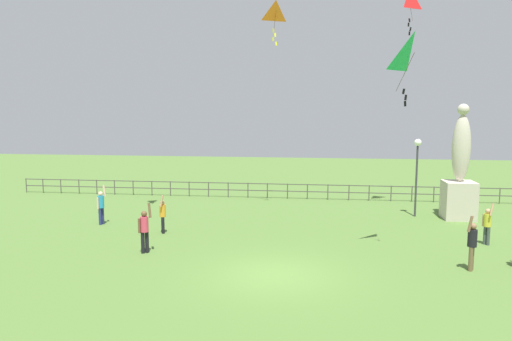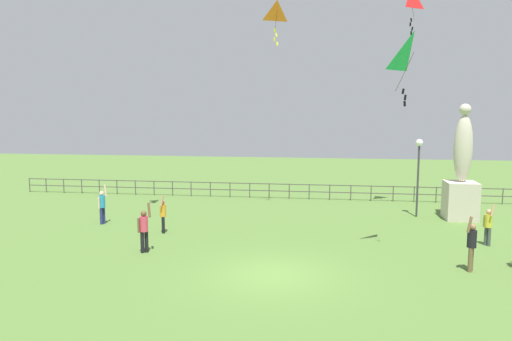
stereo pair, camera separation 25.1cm
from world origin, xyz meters
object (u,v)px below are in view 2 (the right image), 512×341
(statue_monument, at_px, (461,181))
(person_0, at_px, (163,214))
(person_4, at_px, (488,224))
(person_1, at_px, (102,205))
(kite_0, at_px, (414,54))
(person_2, at_px, (144,228))
(lamppost, at_px, (419,160))
(kite_2, at_px, (277,12))
(person_3, at_px, (472,243))

(statue_monument, xyz_separation_m, person_0, (-13.92, -4.78, -1.08))
(person_0, relative_size, person_4, 1.00)
(person_1, xyz_separation_m, kite_0, (13.63, -3.63, 6.50))
(person_2, bearing_deg, statue_monument, 29.65)
(lamppost, distance_m, person_4, 5.82)
(lamppost, relative_size, person_1, 2.12)
(person_1, distance_m, person_4, 17.26)
(person_4, bearing_deg, kite_2, 150.72)
(person_2, distance_m, kite_2, 13.18)
(lamppost, xyz_separation_m, person_1, (-15.34, -3.81, -2.01))
(statue_monument, height_order, kite_2, kite_2)
(person_0, height_order, person_2, person_2)
(person_3, relative_size, kite_2, 0.87)
(lamppost, height_order, kite_2, kite_2)
(lamppost, xyz_separation_m, person_2, (-11.59, -8.02, -1.98))
(person_0, height_order, person_3, person_3)
(person_0, relative_size, person_3, 0.90)
(lamppost, bearing_deg, person_4, -69.89)
(lamppost, relative_size, person_3, 2.05)
(person_2, height_order, person_3, person_3)
(person_0, height_order, kite_2, kite_2)
(lamppost, height_order, person_3, lamppost)
(lamppost, bearing_deg, kite_0, -102.97)
(person_3, bearing_deg, person_4, 64.79)
(lamppost, xyz_separation_m, kite_0, (-1.71, -7.44, 4.49))
(kite_2, bearing_deg, statue_monument, -1.77)
(lamppost, relative_size, person_4, 2.28)
(lamppost, bearing_deg, person_3, -88.26)
(person_2, relative_size, kite_0, 0.76)
(person_0, distance_m, person_3, 12.62)
(person_2, bearing_deg, kite_2, 61.93)
(lamppost, xyz_separation_m, kite_2, (-7.29, 0.03, 7.52))
(kite_0, bearing_deg, person_3, -28.77)
(lamppost, bearing_deg, person_1, -166.05)
(person_3, bearing_deg, person_1, 163.19)
(statue_monument, xyz_separation_m, lamppost, (-2.06, 0.26, 1.00))
(person_3, bearing_deg, lamppost, 91.74)
(kite_0, relative_size, kite_2, 1.14)
(person_2, distance_m, person_4, 13.77)
(person_1, bearing_deg, person_4, -4.31)
(person_0, distance_m, person_2, 3.00)
(kite_2, bearing_deg, lamppost, -0.26)
(person_2, xyz_separation_m, kite_2, (4.30, 8.06, 9.50))
(statue_monument, distance_m, person_2, 15.73)
(lamppost, height_order, person_1, lamppost)
(lamppost, distance_m, person_1, 15.93)
(person_0, xyz_separation_m, person_1, (-3.47, 1.22, 0.07))
(person_2, height_order, person_4, person_2)
(person_0, relative_size, person_2, 0.90)
(person_0, relative_size, person_1, 0.93)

